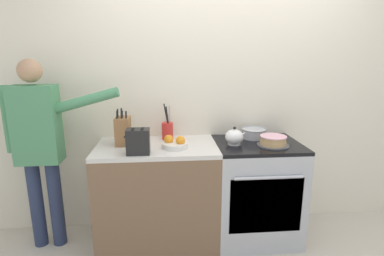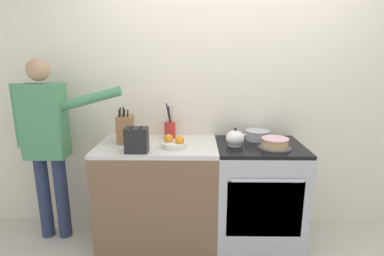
{
  "view_description": "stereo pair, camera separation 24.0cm",
  "coord_description": "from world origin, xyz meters",
  "px_view_note": "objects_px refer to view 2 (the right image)",
  "views": [
    {
      "loc": [
        -0.53,
        -2.1,
        1.61
      ],
      "look_at": [
        -0.32,
        0.27,
        1.03
      ],
      "focal_mm": 28.0,
      "sensor_mm": 36.0,
      "label": 1
    },
    {
      "loc": [
        -0.29,
        -2.11,
        1.61
      ],
      "look_at": [
        -0.32,
        0.27,
        1.03
      ],
      "focal_mm": 28.0,
      "sensor_mm": 36.0,
      "label": 2
    }
  ],
  "objects_px": {
    "mixing_bowl": "(257,135)",
    "toaster": "(137,140)",
    "tea_kettle": "(235,138)",
    "utensil_crock": "(170,130)",
    "stove_range": "(257,193)",
    "knife_block": "(125,129)",
    "person_baker": "(47,136)",
    "layer_cake": "(275,143)",
    "fruit_bowl": "(174,143)"
  },
  "relations": [
    {
      "from": "stove_range",
      "to": "tea_kettle",
      "type": "xyz_separation_m",
      "value": [
        -0.21,
        -0.02,
        0.51
      ]
    },
    {
      "from": "stove_range",
      "to": "knife_block",
      "type": "bearing_deg",
      "value": 177.13
    },
    {
      "from": "mixing_bowl",
      "to": "toaster",
      "type": "bearing_deg",
      "value": -160.35
    },
    {
      "from": "layer_cake",
      "to": "person_baker",
      "type": "distance_m",
      "value": 1.91
    },
    {
      "from": "mixing_bowl",
      "to": "person_baker",
      "type": "distance_m",
      "value": 1.81
    },
    {
      "from": "stove_range",
      "to": "layer_cake",
      "type": "height_order",
      "value": "layer_cake"
    },
    {
      "from": "toaster",
      "to": "stove_range",
      "type": "bearing_deg",
      "value": 11.44
    },
    {
      "from": "layer_cake",
      "to": "mixing_bowl",
      "type": "relative_size",
      "value": 1.2
    },
    {
      "from": "mixing_bowl",
      "to": "person_baker",
      "type": "xyz_separation_m",
      "value": [
        -1.81,
        -0.13,
        0.02
      ]
    },
    {
      "from": "stove_range",
      "to": "knife_block",
      "type": "xyz_separation_m",
      "value": [
        -1.14,
        0.06,
        0.56
      ]
    },
    {
      "from": "knife_block",
      "to": "toaster",
      "type": "bearing_deg",
      "value": -60.68
    },
    {
      "from": "tea_kettle",
      "to": "knife_block",
      "type": "relative_size",
      "value": 0.59
    },
    {
      "from": "stove_range",
      "to": "fruit_bowl",
      "type": "xyz_separation_m",
      "value": [
        -0.71,
        -0.07,
        0.48
      ]
    },
    {
      "from": "layer_cake",
      "to": "utensil_crock",
      "type": "distance_m",
      "value": 0.91
    },
    {
      "from": "stove_range",
      "to": "utensil_crock",
      "type": "xyz_separation_m",
      "value": [
        -0.77,
        0.19,
        0.52
      ]
    },
    {
      "from": "stove_range",
      "to": "knife_block",
      "type": "distance_m",
      "value": 1.27
    },
    {
      "from": "mixing_bowl",
      "to": "toaster",
      "type": "xyz_separation_m",
      "value": [
        -1.0,
        -0.36,
        0.05
      ]
    },
    {
      "from": "layer_cake",
      "to": "person_baker",
      "type": "height_order",
      "value": "person_baker"
    },
    {
      "from": "utensil_crock",
      "to": "fruit_bowl",
      "type": "bearing_deg",
      "value": -78.03
    },
    {
      "from": "fruit_bowl",
      "to": "toaster",
      "type": "distance_m",
      "value": 0.31
    },
    {
      "from": "mixing_bowl",
      "to": "knife_block",
      "type": "xyz_separation_m",
      "value": [
        -1.15,
        -0.1,
        0.07
      ]
    },
    {
      "from": "toaster",
      "to": "person_baker",
      "type": "height_order",
      "value": "person_baker"
    },
    {
      "from": "tea_kettle",
      "to": "toaster",
      "type": "xyz_separation_m",
      "value": [
        -0.78,
        -0.18,
        0.03
      ]
    },
    {
      "from": "tea_kettle",
      "to": "utensil_crock",
      "type": "xyz_separation_m",
      "value": [
        -0.56,
        0.21,
        0.02
      ]
    },
    {
      "from": "layer_cake",
      "to": "toaster",
      "type": "xyz_separation_m",
      "value": [
        -1.09,
        -0.11,
        0.06
      ]
    },
    {
      "from": "tea_kettle",
      "to": "mixing_bowl",
      "type": "height_order",
      "value": "tea_kettle"
    },
    {
      "from": "mixing_bowl",
      "to": "utensil_crock",
      "type": "relative_size",
      "value": 0.68
    },
    {
      "from": "layer_cake",
      "to": "person_baker",
      "type": "relative_size",
      "value": 0.17
    },
    {
      "from": "mixing_bowl",
      "to": "utensil_crock",
      "type": "height_order",
      "value": "utensil_crock"
    },
    {
      "from": "fruit_bowl",
      "to": "person_baker",
      "type": "bearing_deg",
      "value": 174.93
    },
    {
      "from": "knife_block",
      "to": "toaster",
      "type": "xyz_separation_m",
      "value": [
        0.14,
        -0.26,
        -0.02
      ]
    },
    {
      "from": "knife_block",
      "to": "fruit_bowl",
      "type": "xyz_separation_m",
      "value": [
        0.42,
        -0.13,
        -0.08
      ]
    },
    {
      "from": "mixing_bowl",
      "to": "toaster",
      "type": "distance_m",
      "value": 1.06
    },
    {
      "from": "utensil_crock",
      "to": "layer_cake",
      "type": "bearing_deg",
      "value": -17.57
    },
    {
      "from": "layer_cake",
      "to": "tea_kettle",
      "type": "xyz_separation_m",
      "value": [
        -0.31,
        0.07,
        0.02
      ]
    },
    {
      "from": "stove_range",
      "to": "mixing_bowl",
      "type": "distance_m",
      "value": 0.51
    },
    {
      "from": "layer_cake",
      "to": "knife_block",
      "type": "xyz_separation_m",
      "value": [
        -1.24,
        0.15,
        0.08
      ]
    },
    {
      "from": "knife_block",
      "to": "person_baker",
      "type": "height_order",
      "value": "person_baker"
    },
    {
      "from": "stove_range",
      "to": "person_baker",
      "type": "bearing_deg",
      "value": 179.18
    },
    {
      "from": "tea_kettle",
      "to": "person_baker",
      "type": "distance_m",
      "value": 1.59
    },
    {
      "from": "knife_block",
      "to": "layer_cake",
      "type": "bearing_deg",
      "value": -6.74
    },
    {
      "from": "toaster",
      "to": "fruit_bowl",
      "type": "bearing_deg",
      "value": 25.04
    },
    {
      "from": "layer_cake",
      "to": "utensil_crock",
      "type": "xyz_separation_m",
      "value": [
        -0.87,
        0.28,
        0.04
      ]
    },
    {
      "from": "tea_kettle",
      "to": "mixing_bowl",
      "type": "xyz_separation_m",
      "value": [
        0.22,
        0.18,
        -0.02
      ]
    },
    {
      "from": "stove_range",
      "to": "toaster",
      "type": "xyz_separation_m",
      "value": [
        -0.99,
        -0.2,
        0.54
      ]
    },
    {
      "from": "mixing_bowl",
      "to": "toaster",
      "type": "relative_size",
      "value": 1.12
    },
    {
      "from": "layer_cake",
      "to": "utensil_crock",
      "type": "bearing_deg",
      "value": 162.43
    },
    {
      "from": "layer_cake",
      "to": "mixing_bowl",
      "type": "height_order",
      "value": "mixing_bowl"
    },
    {
      "from": "toaster",
      "to": "mixing_bowl",
      "type": "bearing_deg",
      "value": 19.65
    },
    {
      "from": "tea_kettle",
      "to": "person_baker",
      "type": "xyz_separation_m",
      "value": [
        -1.59,
        0.05,
        -0.0
      ]
    }
  ]
}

